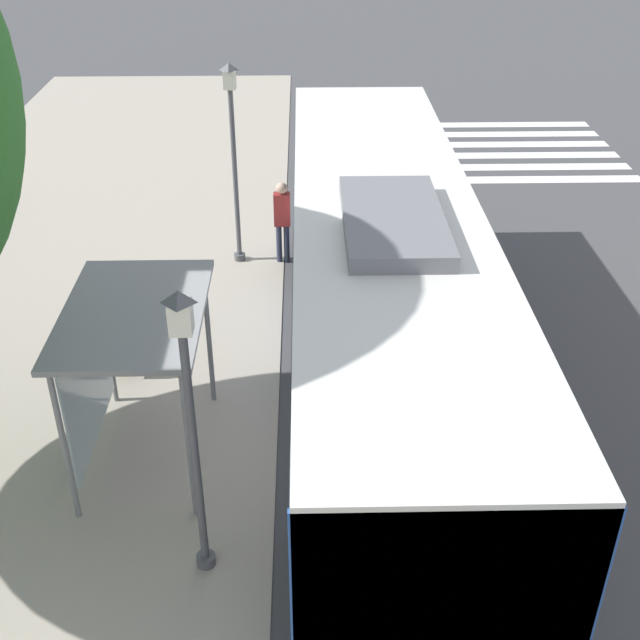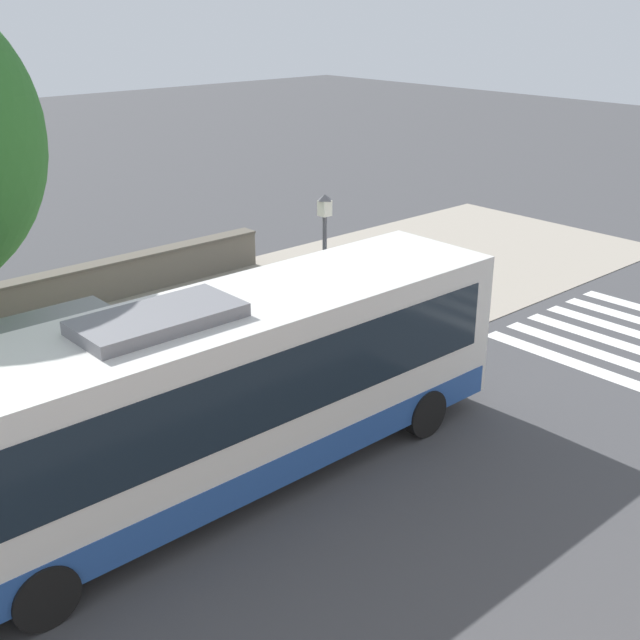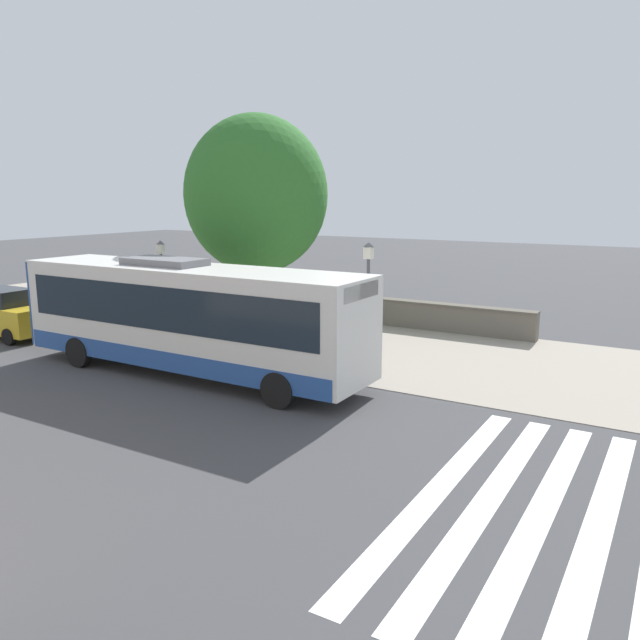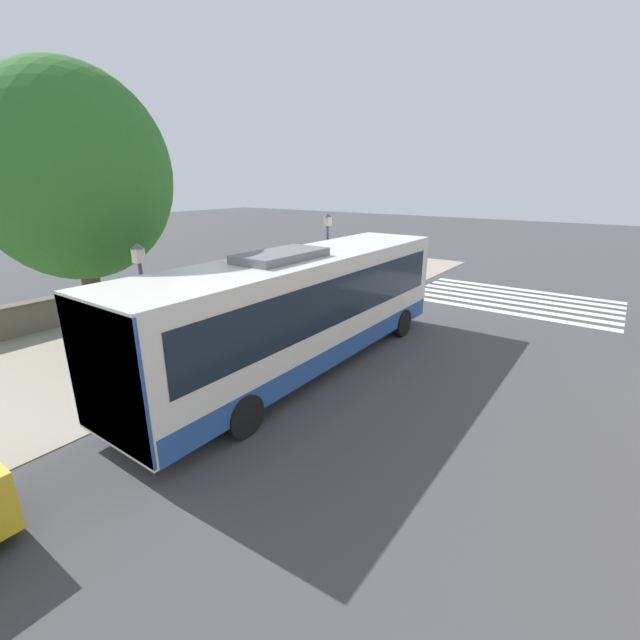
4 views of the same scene
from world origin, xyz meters
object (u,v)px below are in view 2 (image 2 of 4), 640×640
bus_shelter (45,342)px  bench (154,369)px  street_lamp_far (325,267)px  pedestrian (349,336)px  bus (210,395)px

bus_shelter → bench: size_ratio=1.83×
street_lamp_far → bench: bearing=-114.3°
pedestrian → bench: bearing=-125.9°
bench → pedestrian: bearing=54.1°
street_lamp_far → bus_shelter: bearing=-99.5°
bus → street_lamp_far: (-2.57, 4.96, 0.60)m
pedestrian → bus_shelter: bearing=-107.8°
bus → street_lamp_far: street_lamp_far is taller
bus → pedestrian: bus is taller
bus → pedestrian: 5.21m
bus → bus_shelter: 3.87m
bus → street_lamp_far: size_ratio=2.89×
pedestrian → street_lamp_far: street_lamp_far is taller
bench → street_lamp_far: size_ratio=0.38×
bus → bench: bearing=163.0°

